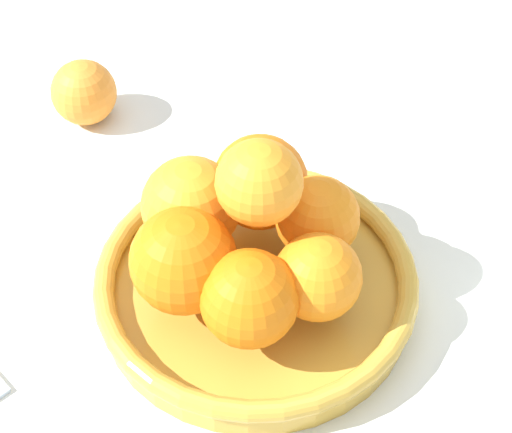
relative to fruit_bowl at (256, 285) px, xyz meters
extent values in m
plane|color=silver|center=(0.00, 0.00, -0.02)|extent=(4.00, 4.00, 0.00)
cylinder|color=gold|center=(0.00, 0.00, -0.01)|extent=(0.25, 0.25, 0.02)
torus|color=gold|center=(0.00, 0.00, 0.01)|extent=(0.26, 0.26, 0.02)
sphere|color=orange|center=(0.02, -0.05, 0.05)|extent=(0.07, 0.07, 0.07)
sphere|color=orange|center=(0.06, -0.01, 0.05)|extent=(0.07, 0.07, 0.07)
sphere|color=orange|center=(0.03, 0.04, 0.05)|extent=(0.07, 0.07, 0.07)
sphere|color=orange|center=(-0.02, 0.06, 0.06)|extent=(0.08, 0.08, 0.08)
sphere|color=orange|center=(-0.06, 0.01, 0.06)|extent=(0.08, 0.08, 0.08)
sphere|color=orange|center=(-0.04, -0.04, 0.06)|extent=(0.08, 0.08, 0.08)
sphere|color=orange|center=(0.00, 0.01, 0.11)|extent=(0.06, 0.06, 0.06)
sphere|color=orange|center=(-0.25, 0.14, 0.01)|extent=(0.06, 0.06, 0.06)
camera|label=1|loc=(0.18, -0.39, 0.54)|focal=60.00mm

